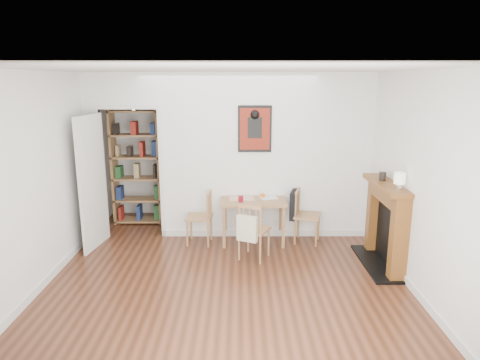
{
  "coord_description": "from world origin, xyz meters",
  "views": [
    {
      "loc": [
        0.16,
        -5.25,
        2.49
      ],
      "look_at": [
        0.17,
        0.6,
        1.11
      ],
      "focal_mm": 32.0,
      "sensor_mm": 36.0,
      "label": 1
    }
  ],
  "objects_px": {
    "orange_fruit": "(263,196)",
    "ceramic_jar_b": "(383,175)",
    "chair_front": "(254,230)",
    "bookshelf": "(137,168)",
    "chair_right": "(306,215)",
    "red_glass": "(241,199)",
    "chair_left": "(199,218)",
    "ceramic_jar_a": "(383,176)",
    "fireplace": "(387,222)",
    "notebook": "(269,198)",
    "dining_table": "(253,205)",
    "mantel_lamp": "(400,179)"
  },
  "relations": [
    {
      "from": "notebook",
      "to": "ceramic_jar_b",
      "type": "bearing_deg",
      "value": -24.54
    },
    {
      "from": "orange_fruit",
      "to": "ceramic_jar_a",
      "type": "relative_size",
      "value": 0.61
    },
    {
      "from": "chair_front",
      "to": "fireplace",
      "type": "height_order",
      "value": "fireplace"
    },
    {
      "from": "chair_right",
      "to": "red_glass",
      "type": "relative_size",
      "value": 8.68
    },
    {
      "from": "chair_right",
      "to": "bookshelf",
      "type": "height_order",
      "value": "bookshelf"
    },
    {
      "from": "chair_left",
      "to": "chair_right",
      "type": "xyz_separation_m",
      "value": [
        1.66,
        0.05,
        0.02
      ]
    },
    {
      "from": "chair_right",
      "to": "red_glass",
      "type": "distance_m",
      "value": 1.06
    },
    {
      "from": "chair_right",
      "to": "fireplace",
      "type": "bearing_deg",
      "value": -41.24
    },
    {
      "from": "red_glass",
      "to": "mantel_lamp",
      "type": "relative_size",
      "value": 0.44
    },
    {
      "from": "fireplace",
      "to": "ceramic_jar_a",
      "type": "height_order",
      "value": "ceramic_jar_a"
    },
    {
      "from": "notebook",
      "to": "fireplace",
      "type": "bearing_deg",
      "value": -31.6
    },
    {
      "from": "fireplace",
      "to": "red_glass",
      "type": "relative_size",
      "value": 12.9
    },
    {
      "from": "bookshelf",
      "to": "ceramic_jar_b",
      "type": "distance_m",
      "value": 4.09
    },
    {
      "from": "chair_left",
      "to": "ceramic_jar_a",
      "type": "xyz_separation_m",
      "value": [
        2.56,
        -0.66,
        0.8
      ]
    },
    {
      "from": "ceramic_jar_b",
      "to": "orange_fruit",
      "type": "bearing_deg",
      "value": 155.99
    },
    {
      "from": "fireplace",
      "to": "ceramic_jar_a",
      "type": "bearing_deg",
      "value": 114.39
    },
    {
      "from": "bookshelf",
      "to": "mantel_lamp",
      "type": "bearing_deg",
      "value": -30.25
    },
    {
      "from": "orange_fruit",
      "to": "ceramic_jar_b",
      "type": "distance_m",
      "value": 1.84
    },
    {
      "from": "red_glass",
      "to": "notebook",
      "type": "xyz_separation_m",
      "value": [
        0.44,
        0.21,
        -0.04
      ]
    },
    {
      "from": "chair_left",
      "to": "ceramic_jar_a",
      "type": "height_order",
      "value": "ceramic_jar_a"
    },
    {
      "from": "fireplace",
      "to": "ceramic_jar_b",
      "type": "bearing_deg",
      "value": 91.74
    },
    {
      "from": "ceramic_jar_a",
      "to": "chair_left",
      "type": "bearing_deg",
      "value": 165.62
    },
    {
      "from": "dining_table",
      "to": "chair_right",
      "type": "relative_size",
      "value": 1.19
    },
    {
      "from": "bookshelf",
      "to": "fireplace",
      "type": "bearing_deg",
      "value": -25.61
    },
    {
      "from": "fireplace",
      "to": "ceramic_jar_a",
      "type": "distance_m",
      "value": 0.62
    },
    {
      "from": "dining_table",
      "to": "chair_left",
      "type": "bearing_deg",
      "value": -175.74
    },
    {
      "from": "red_glass",
      "to": "ceramic_jar_b",
      "type": "height_order",
      "value": "ceramic_jar_b"
    },
    {
      "from": "red_glass",
      "to": "ceramic_jar_b",
      "type": "distance_m",
      "value": 2.08
    },
    {
      "from": "chair_right",
      "to": "notebook",
      "type": "relative_size",
      "value": 3.18
    },
    {
      "from": "chair_front",
      "to": "ceramic_jar_a",
      "type": "xyz_separation_m",
      "value": [
        1.73,
        -0.07,
        0.8
      ]
    },
    {
      "from": "chair_front",
      "to": "chair_left",
      "type": "bearing_deg",
      "value": 144.82
    },
    {
      "from": "chair_right",
      "to": "fireplace",
      "type": "height_order",
      "value": "fireplace"
    },
    {
      "from": "chair_front",
      "to": "bookshelf",
      "type": "xyz_separation_m",
      "value": [
        -1.99,
        1.61,
        0.57
      ]
    },
    {
      "from": "chair_left",
      "to": "fireplace",
      "type": "height_order",
      "value": "fireplace"
    },
    {
      "from": "chair_left",
      "to": "chair_right",
      "type": "distance_m",
      "value": 1.66
    },
    {
      "from": "orange_fruit",
      "to": "notebook",
      "type": "height_order",
      "value": "orange_fruit"
    },
    {
      "from": "chair_front",
      "to": "red_glass",
      "type": "bearing_deg",
      "value": 108.93
    },
    {
      "from": "red_glass",
      "to": "fireplace",
      "type": "bearing_deg",
      "value": -20.41
    },
    {
      "from": "orange_fruit",
      "to": "chair_front",
      "type": "bearing_deg",
      "value": -101.97
    },
    {
      "from": "bookshelf",
      "to": "fireplace",
      "type": "relative_size",
      "value": 1.61
    },
    {
      "from": "red_glass",
      "to": "orange_fruit",
      "type": "relative_size",
      "value": 1.37
    },
    {
      "from": "bookshelf",
      "to": "mantel_lamp",
      "type": "height_order",
      "value": "bookshelf"
    },
    {
      "from": "dining_table",
      "to": "chair_front",
      "type": "height_order",
      "value": "chair_front"
    },
    {
      "from": "bookshelf",
      "to": "red_glass",
      "type": "bearing_deg",
      "value": -30.81
    },
    {
      "from": "fireplace",
      "to": "mantel_lamp",
      "type": "bearing_deg",
      "value": -93.25
    },
    {
      "from": "dining_table",
      "to": "fireplace",
      "type": "distance_m",
      "value": 1.97
    },
    {
      "from": "chair_front",
      "to": "notebook",
      "type": "xyz_separation_m",
      "value": [
        0.26,
        0.74,
        0.27
      ]
    },
    {
      "from": "fireplace",
      "to": "notebook",
      "type": "xyz_separation_m",
      "value": [
        -1.54,
        0.95,
        0.07
      ]
    },
    {
      "from": "chair_right",
      "to": "ceramic_jar_a",
      "type": "distance_m",
      "value": 1.39
    },
    {
      "from": "dining_table",
      "to": "chair_left",
      "type": "xyz_separation_m",
      "value": [
        -0.84,
        -0.06,
        -0.19
      ]
    }
  ]
}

